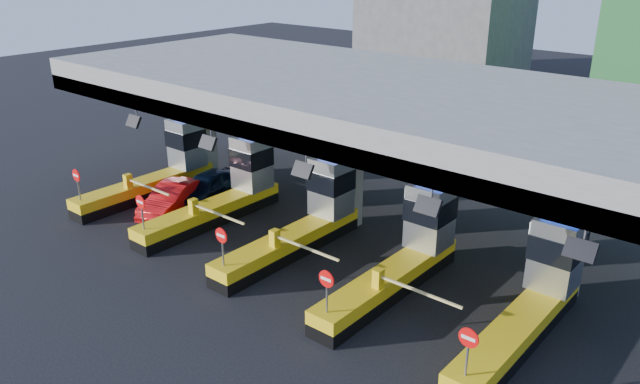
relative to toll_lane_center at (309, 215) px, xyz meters
The scene contains 9 objects.
ground 1.42m from the toll_lane_center, 90.42° to the right, with size 120.00×120.00×0.00m, color black.
toll_canopy 5.40m from the toll_lane_center, 90.02° to the left, with size 28.00×12.09×7.00m.
toll_lane_far_left 10.00m from the toll_lane_center, behind, with size 4.43×8.00×4.16m.
toll_lane_left 5.00m from the toll_lane_center, behind, with size 4.43×8.00×4.16m.
toll_lane_center is the anchor object (origin of this frame).
toll_lane_right 5.00m from the toll_lane_center, ahead, with size 4.43×8.00×4.16m.
toll_lane_far_right 10.00m from the toll_lane_center, ahead, with size 4.43×8.00×4.16m.
van 7.36m from the toll_lane_center, behind, with size 1.77×4.39×1.50m, color black.
red_car 7.62m from the toll_lane_center, 168.42° to the right, with size 1.51×4.34×1.43m, color red.
Camera 1 is at (16.05, -18.15, 12.17)m, focal length 35.00 mm.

